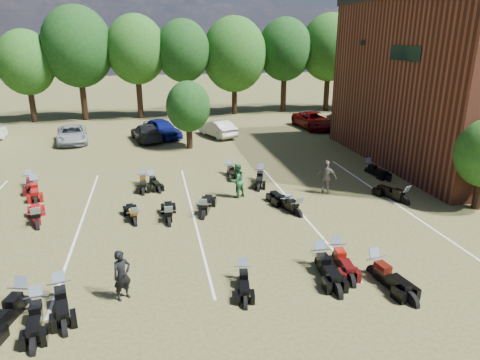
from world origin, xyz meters
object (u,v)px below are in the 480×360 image
object	(u,v)px
motorcycle_7	(38,227)
person_black	(122,275)
motorcycle_0	(23,307)
motorcycle_3	(243,280)
person_green	(237,181)
car_4	(162,128)
motorcycle_14	(31,186)
person_grey	(326,177)

from	to	relation	value
motorcycle_7	person_black	bearing A→B (deg)	108.49
motorcycle_0	motorcycle_3	world-z (taller)	motorcycle_0
person_black	person_green	world-z (taller)	person_green
motorcycle_0	motorcycle_3	distance (m)	6.96
person_green	car_4	bearing A→B (deg)	-106.22
car_4	motorcycle_3	bearing A→B (deg)	-109.92
car_4	person_black	world-z (taller)	person_black
person_black	car_4	bearing A→B (deg)	51.16
car_4	motorcycle_14	distance (m)	13.10
person_grey	motorcycle_0	xyz separation A→B (m)	(-13.00, -7.56, -0.91)
car_4	motorcycle_14	world-z (taller)	car_4
person_green	person_grey	xyz separation A→B (m)	(4.70, -0.41, 0.00)
car_4	person_black	xyz separation A→B (m)	(-1.93, -22.76, 0.07)
person_green	motorcycle_7	size ratio (longest dim) A/B	0.74
motorcycle_3	motorcycle_14	distance (m)	15.20
motorcycle_7	motorcycle_14	xyz separation A→B (m)	(-1.67, 5.86, 0.00)
person_grey	motorcycle_7	bearing A→B (deg)	42.40
car_4	person_green	distance (m)	15.02
motorcycle_7	motorcycle_0	bearing A→B (deg)	84.73
car_4	motorcycle_3	xyz separation A→B (m)	(1.99, -22.49, -0.76)
car_4	person_black	bearing A→B (deg)	-119.84
motorcycle_0	car_4	bearing A→B (deg)	93.69
person_black	motorcycle_3	xyz separation A→B (m)	(3.93, 0.27, -0.83)
person_black	motorcycle_0	size ratio (longest dim) A/B	0.67
person_green	motorcycle_14	distance (m)	11.64
car_4	person_black	size ratio (longest dim) A/B	2.68
motorcycle_14	person_black	bearing A→B (deg)	-78.50
person_black	motorcycle_14	distance (m)	13.36
motorcycle_14	motorcycle_0	bearing A→B (deg)	-91.20
person_green	person_grey	size ratio (longest dim) A/B	0.99
person_black	motorcycle_14	bearing A→B (deg)	80.97
person_black	person_grey	bearing A→B (deg)	3.71
person_green	motorcycle_3	bearing A→B (deg)	51.20
person_green	motorcycle_14	xyz separation A→B (m)	(-10.90, 3.98, -0.90)
person_green	motorcycle_3	world-z (taller)	person_green
person_green	motorcycle_3	size ratio (longest dim) A/B	0.90
person_black	motorcycle_7	xyz separation A→B (m)	(-3.96, 6.23, -0.83)
person_grey	motorcycle_0	size ratio (longest dim) A/B	0.73
motorcycle_7	person_green	bearing A→B (deg)	177.58
car_4	motorcycle_0	xyz separation A→B (m)	(-4.96, -22.62, -0.76)
car_4	motorcycle_3	distance (m)	22.59
person_black	person_grey	size ratio (longest dim) A/B	0.92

